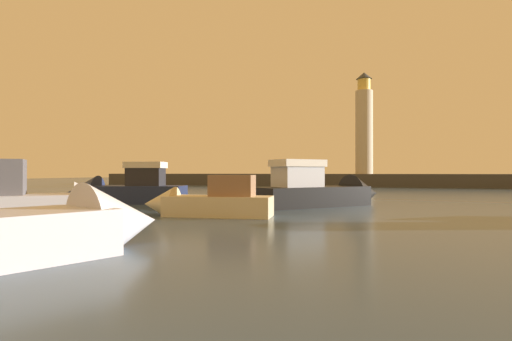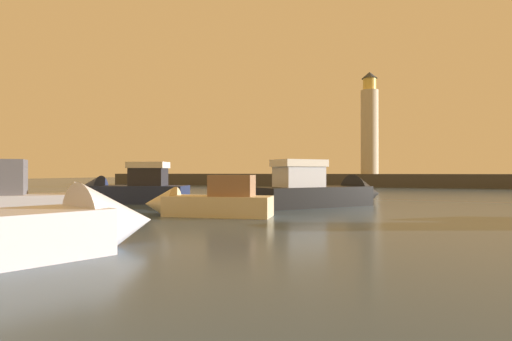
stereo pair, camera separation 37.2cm
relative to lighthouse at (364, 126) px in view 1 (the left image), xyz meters
name	(u,v)px [view 1 (the left image)]	position (x,y,z in m)	size (l,w,h in m)	color
ground_plane	(321,199)	(-2.21, -30.41, -9.10)	(220.00, 220.00, 0.00)	#384C60
breakwater	(349,180)	(-2.21, 0.00, -8.16)	(81.86, 5.49, 1.88)	#423F3D
lighthouse	(364,126)	(0.00, 0.00, 0.00)	(2.56, 2.56, 15.24)	beige
motorboat_0	(32,204)	(-11.49, -48.92, -8.26)	(7.16, 6.67, 3.05)	silver
motorboat_2	(203,202)	(-6.10, -43.97, -8.43)	(6.62, 2.50, 2.34)	beige
motorboat_3	(119,191)	(-15.09, -38.26, -8.25)	(8.71, 4.41, 3.43)	#1E284C
motorboat_4	(11,226)	(-6.23, -54.50, -8.24)	(5.89, 8.74, 3.33)	silver
motorboat_5	(328,191)	(-1.04, -35.85, -8.20)	(8.39, 8.65, 3.55)	black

